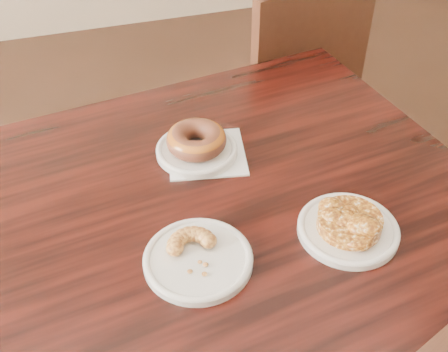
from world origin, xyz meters
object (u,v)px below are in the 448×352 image
object	(u,v)px
cruller_fragment	(198,252)
glazed_donut	(196,140)
chair_far	(266,102)
cafe_table	(239,339)
apple_fritter	(350,220)

from	to	relation	value
cruller_fragment	glazed_donut	bearing A→B (deg)	75.21
chair_far	glazed_donut	bearing A→B (deg)	38.34
cafe_table	cruller_fragment	size ratio (longest dim) A/B	9.69
cafe_table	chair_far	bearing A→B (deg)	57.54
apple_fritter	cruller_fragment	size ratio (longest dim) A/B	1.61
glazed_donut	cruller_fragment	distance (m)	0.28
glazed_donut	cruller_fragment	xyz separation A→B (m)	(-0.07, -0.27, -0.01)
cafe_table	apple_fritter	world-z (taller)	apple_fritter
cafe_table	chair_far	distance (m)	0.82
apple_fritter	cruller_fragment	world-z (taller)	apple_fritter
cafe_table	apple_fritter	size ratio (longest dim) A/B	6.02
cafe_table	cruller_fragment	xyz separation A→B (m)	(-0.10, -0.08, 0.40)
glazed_donut	cafe_table	bearing A→B (deg)	-80.45
cafe_table	cruller_fragment	bearing A→B (deg)	-151.13
glazed_donut	cruller_fragment	bearing A→B (deg)	-104.79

